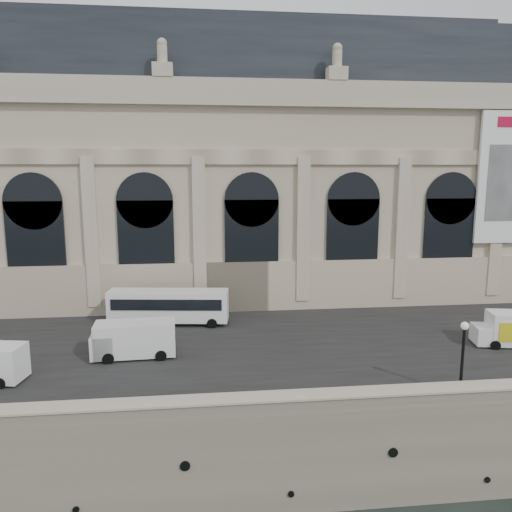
{
  "coord_description": "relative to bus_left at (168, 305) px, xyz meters",
  "views": [
    {
      "loc": [
        -8.9,
        -25.58,
        19.83
      ],
      "look_at": [
        -3.57,
        22.0,
        11.51
      ],
      "focal_mm": 35.0,
      "sensor_mm": 36.0,
      "label": 1
    }
  ],
  "objects": [
    {
      "name": "museum",
      "position": [
        5.93,
        12.44,
        11.95
      ],
      "size": [
        69.0,
        18.7,
        29.1
      ],
      "color": "beige",
      "rests_on": "quay"
    },
    {
      "name": "street",
      "position": [
        11.9,
        -4.42,
        -1.74
      ],
      "size": [
        160.0,
        24.0,
        0.06
      ],
      "primitive_type": "cube",
      "color": "#2D2D2D",
      "rests_on": "quay"
    },
    {
      "name": "bus_left",
      "position": [
        0.0,
        0.0,
        0.0
      ],
      "size": [
        10.91,
        3.58,
        3.16
      ],
      "color": "white",
      "rests_on": "quay"
    },
    {
      "name": "ground",
      "position": [
        11.9,
        -18.42,
        -7.77
      ],
      "size": [
        260.0,
        260.0,
        0.0
      ],
      "primitive_type": "plane",
      "color": "black",
      "rests_on": "ground"
    },
    {
      "name": "quay",
      "position": [
        11.9,
        16.58,
        -4.77
      ],
      "size": [
        160.0,
        70.0,
        6.0
      ],
      "primitive_type": "cube",
      "color": "gray",
      "rests_on": "ground"
    },
    {
      "name": "lamp_right",
      "position": [
        18.77,
        -16.67,
        0.6
      ],
      "size": [
        0.49,
        0.49,
        4.77
      ],
      "color": "black",
      "rests_on": "quay"
    },
    {
      "name": "van_c",
      "position": [
        -2.34,
        -7.82,
        -0.39
      ],
      "size": [
        6.17,
        2.76,
        2.7
      ],
      "color": "white",
      "rests_on": "quay"
    },
    {
      "name": "parapet",
      "position": [
        11.9,
        -17.82,
        -1.15
      ],
      "size": [
        160.0,
        1.4,
        1.21
      ],
      "color": "gray",
      "rests_on": "quay"
    }
  ]
}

